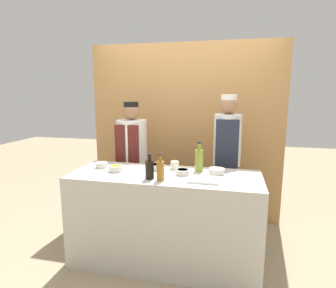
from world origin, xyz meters
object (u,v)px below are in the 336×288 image
Objects in this scene: sauce_bowl_red at (156,167)px; chef_left at (132,161)px; sauce_bowl_white at (183,172)px; sauce_bowl_brown at (217,171)px; sauce_bowl_purple at (102,165)px; bottle_soy at (150,169)px; bottle_amber at (160,170)px; bottle_oil at (199,160)px; sauce_bowl_yellow at (116,168)px; cutting_board at (203,180)px; chef_right at (226,161)px; cup_cream at (175,165)px.

chef_left is at bearing 131.09° from sauce_bowl_red.
sauce_bowl_brown reaches higher than sauce_bowl_white.
chef_left is (-0.46, 0.53, -0.10)m from sauce_bowl_red.
bottle_soy reaches higher than sauce_bowl_purple.
bottle_oil is at bearing 50.45° from bottle_amber.
sauce_bowl_purple is 0.24m from sauce_bowl_yellow.
sauce_bowl_white is 0.54× the size of bottle_amber.
cutting_board is (1.13, -0.23, -0.02)m from sauce_bowl_purple.
sauce_bowl_yellow reaches higher than sauce_bowl_white.
sauce_bowl_white is at bearing 2.77° from sauce_bowl_yellow.
bottle_oil reaches higher than sauce_bowl_yellow.
sauce_bowl_yellow is 1.03m from sauce_bowl_brown.
chef_right is (1.11, 0.69, -0.03)m from sauce_bowl_yellow.
sauce_bowl_yellow is 0.59× the size of bottle_soy.
cutting_board is (-0.11, -0.25, -0.02)m from sauce_bowl_brown.
bottle_amber reaches higher than cutting_board.
cup_cream is (0.05, 0.42, -0.06)m from bottle_amber.
bottle_oil is 0.19× the size of chef_left.
sauce_bowl_purple is at bearing -156.11° from chef_right.
bottle_oil is at bearing 3.15° from sauce_bowl_red.
sauce_bowl_purple reaches higher than sauce_bowl_white.
bottle_amber is 1.06m from chef_right.
bottle_amber is at bearing -123.39° from chef_right.
cup_cream is (0.16, 0.39, -0.05)m from bottle_soy.
sauce_bowl_brown is at bearing 67.24° from cutting_board.
cup_cream is 0.80m from chef_left.
sauce_bowl_purple is 1.23m from sauce_bowl_brown.
sauce_bowl_white is 0.23m from bottle_oil.
sauce_bowl_brown is at bearing -98.69° from chef_right.
sauce_bowl_white is 0.69m from sauce_bowl_yellow.
sauce_bowl_yellow is 0.93× the size of sauce_bowl_brown.
sauce_bowl_purple is 0.90× the size of sauce_bowl_white.
cutting_board is 1.28m from chef_left.
cup_cream reaches higher than cutting_board.
bottle_soy reaches higher than sauce_bowl_white.
sauce_bowl_yellow is at bearing -167.69° from bottle_oil.
cup_cream is (0.57, 0.23, 0.01)m from sauce_bowl_yellow.
sauce_bowl_red is 1.72× the size of cup_cream.
sauce_bowl_white is 0.23m from cup_cream.
sauce_bowl_white is at bearing -163.02° from sauce_bowl_brown.
chef_left is 0.95× the size of chef_right.
chef_left is at bearing 124.06° from bottle_amber.
sauce_bowl_yellow and sauce_bowl_red have the same top height.
sauce_bowl_purple is 1.15m from cutting_board.
sauce_bowl_red is at bearing 177.82° from sauce_bowl_brown.
bottle_oil reaches higher than sauce_bowl_brown.
cup_cream is (0.78, 0.12, 0.01)m from sauce_bowl_purple.
sauce_bowl_white is at bearing -133.82° from bottle_oil.
chef_right reaches higher than cutting_board.
cup_cream is at bearing 83.38° from bottle_amber.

